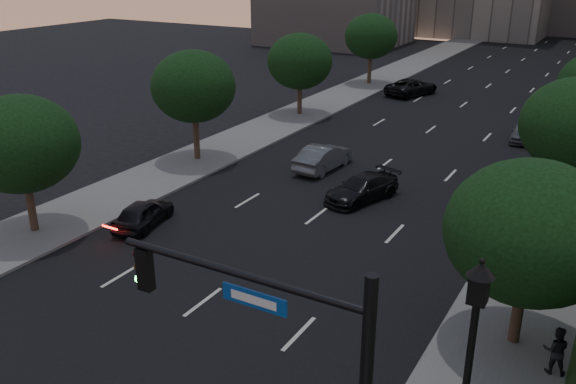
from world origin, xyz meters
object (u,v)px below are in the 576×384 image
Objects in this scene: sedan_far_left at (412,87)px; pedestrian_c at (522,257)px; sedan_mid_left at (324,157)px; sedan_near_right at (362,188)px; pedestrian_b at (556,350)px; street_lamp at (468,370)px; sedan_near_left at (143,213)px; sedan_far_right at (524,132)px.

sedan_far_left is 33.22m from pedestrian_c.
pedestrian_c is (12.49, -7.75, 0.18)m from sedan_mid_left.
pedestrian_b reaches higher than sedan_near_right.
sedan_near_left is at bearing 157.98° from street_lamp.
street_lamp is at bearing -40.45° from sedan_near_right.
pedestrian_c is at bearing -85.57° from sedan_far_right.
pedestrian_b reaches higher than sedan_far_right.
sedan_near_left is at bearing -4.55° from pedestrian_c.
sedan_near_right is at bearing -114.21° from sedan_far_right.
sedan_far_left is 15.19m from sedan_far_right.
pedestrian_b reaches higher than sedan_far_left.
sedan_near_right is 16.17m from sedan_far_right.
sedan_far_left is at bearing 133.30° from sedan_far_right.
pedestrian_c is at bearing 92.07° from street_lamp.
sedan_far_left is (1.39, 33.36, 0.11)m from sedan_near_left.
sedan_near_left is 0.97× the size of sedan_far_right.
sedan_mid_left is 15.05m from sedan_far_right.
sedan_mid_left is 14.70m from pedestrian_c.
pedestrian_b is at bearing 70.57° from street_lamp.
sedan_near_right is at bearing 121.45° from street_lamp.
sedan_far_right is 20.01m from pedestrian_c.
sedan_far_left reaches higher than sedan_far_right.
sedan_far_right is at bearing 156.81° from sedan_far_left.
pedestrian_b is at bearing 91.91° from pedestrian_c.
pedestrian_c reaches higher than sedan_mid_left.
sedan_far_right is (-3.74, 29.99, -1.98)m from street_lamp.
pedestrian_b is at bearing 141.18° from sedan_mid_left.
sedan_far_right is 2.48× the size of pedestrian_c.
sedan_far_left is (-15.12, 40.04, -1.89)m from street_lamp.
sedan_mid_left is 2.94× the size of pedestrian_b.
sedan_far_left is 3.49× the size of pedestrian_b.
sedan_far_right is (11.38, -10.05, -0.09)m from sedan_far_left.
pedestrian_b is (16.73, -35.50, 0.17)m from sedan_far_left.
sedan_near_left is at bearing -17.13° from pedestrian_b.
sedan_far_right is (5.25, 15.29, 0.01)m from sedan_near_right.
pedestrian_c is (8.62, -4.42, 0.28)m from sedan_near_right.
sedan_mid_left reaches higher than sedan_far_right.
pedestrian_b is at bearing -25.68° from sedan_near_right.
sedan_near_right is (-8.99, 14.70, -1.98)m from street_lamp.
pedestrian_c is (-0.37, 10.27, -1.70)m from street_lamp.
sedan_far_right is at bearing 89.15° from sedan_near_right.
sedan_near_right is at bearing 121.85° from sedan_far_left.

